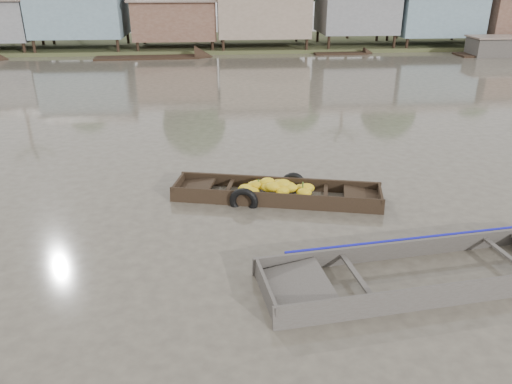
{
  "coord_description": "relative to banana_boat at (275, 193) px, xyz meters",
  "views": [
    {
      "loc": [
        -1.13,
        -8.91,
        5.3
      ],
      "look_at": [
        -0.29,
        1.25,
        0.8
      ],
      "focal_mm": 35.0,
      "sensor_mm": 36.0,
      "label": 1
    }
  ],
  "objects": [
    {
      "name": "ground",
      "position": [
        -0.3,
        -2.64,
        -0.14
      ],
      "size": [
        120.0,
        120.0,
        0.0
      ],
      "primitive_type": "plane",
      "color": "#4B4439",
      "rests_on": "ground"
    },
    {
      "name": "riverbank",
      "position": [
        2.73,
        29.22,
        2.94
      ],
      "size": [
        120.0,
        12.47,
        10.22
      ],
      "color": "#384723",
      "rests_on": "ground"
    },
    {
      "name": "viewer_boat",
      "position": [
        2.6,
        -3.87,
        -0.09
      ],
      "size": [
        6.85,
        2.59,
        0.54
      ],
      "rotation": [
        0.0,
        0.0,
        0.13
      ],
      "color": "#3F3A35",
      "rests_on": "ground"
    },
    {
      "name": "banana_boat",
      "position": [
        0.0,
        0.0,
        0.0
      ],
      "size": [
        5.43,
        2.41,
        0.75
      ],
      "rotation": [
        0.0,
        0.0,
        -0.23
      ],
      "color": "black",
      "rests_on": "ground"
    },
    {
      "name": "distant_boats",
      "position": [
        12.61,
        21.71,
        0.09
      ],
      "size": [
        45.88,
        15.53,
        1.38
      ],
      "color": "black",
      "rests_on": "ground"
    }
  ]
}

